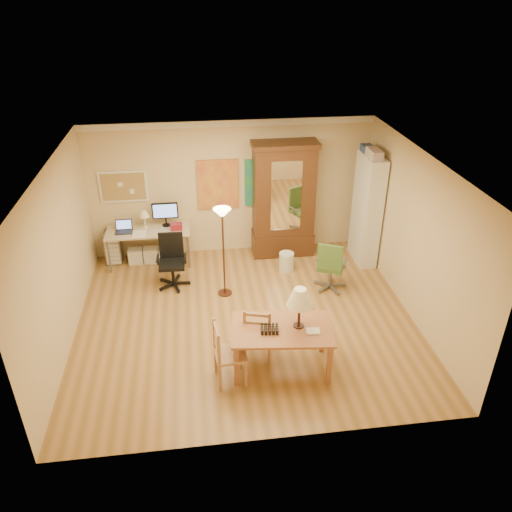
{
  "coord_description": "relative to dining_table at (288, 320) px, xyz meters",
  "views": [
    {
      "loc": [
        -0.71,
        -6.71,
        4.95
      ],
      "look_at": [
        0.21,
        0.3,
        1.02
      ],
      "focal_mm": 35.0,
      "sensor_mm": 36.0,
      "label": 1
    }
  ],
  "objects": [
    {
      "name": "corkboard",
      "position": [
        -2.51,
        3.7,
        0.67
      ],
      "size": [
        0.9,
        0.04,
        0.62
      ],
      "primitive_type": "cube",
      "color": "#A4884D",
      "rests_on": "floor"
    },
    {
      "name": "floor",
      "position": [
        -0.46,
        1.23,
        -0.83
      ],
      "size": [
        5.5,
        5.5,
        0.0
      ],
      "primitive_type": "plane",
      "color": "olive",
      "rests_on": "ground"
    },
    {
      "name": "art_panel_right",
      "position": [
        0.19,
        3.7,
        0.62
      ],
      "size": [
        0.75,
        0.04,
        0.95
      ],
      "primitive_type": "cube",
      "color": "teal",
      "rests_on": "floor"
    },
    {
      "name": "ladder_chair_left",
      "position": [
        -0.86,
        -0.16,
        -0.39
      ],
      "size": [
        0.46,
        0.48,
        0.95
      ],
      "color": "#A3724A",
      "rests_on": "floor"
    },
    {
      "name": "torchiere_lamp",
      "position": [
        -0.75,
        2.04,
        0.5
      ],
      "size": [
        0.3,
        0.3,
        1.66
      ],
      "color": "#46291C",
      "rests_on": "floor"
    },
    {
      "name": "armoire",
      "position": [
        0.55,
        3.46,
        0.17
      ],
      "size": [
        1.26,
        0.6,
        2.32
      ],
      "color": "#38190F",
      "rests_on": "floor"
    },
    {
      "name": "office_chair_green",
      "position": [
        1.15,
        1.95,
        -0.57
      ],
      "size": [
        0.6,
        0.61,
        0.98
      ],
      "color": "slate",
      "rests_on": "floor"
    },
    {
      "name": "art_panel_left",
      "position": [
        -0.71,
        3.7,
        0.62
      ],
      "size": [
        0.8,
        0.04,
        1.0
      ],
      "primitive_type": "cube",
      "color": "yellow",
      "rests_on": "floor"
    },
    {
      "name": "ladder_chair_back",
      "position": [
        -0.38,
        0.28,
        -0.42
      ],
      "size": [
        0.5,
        0.49,
        0.89
      ],
      "color": "#A3724A",
      "rests_on": "floor"
    },
    {
      "name": "drawer_cart",
      "position": [
        -2.84,
        3.5,
        -0.52
      ],
      "size": [
        0.31,
        0.38,
        0.63
      ],
      "color": "slate",
      "rests_on": "floor"
    },
    {
      "name": "bookshelf",
      "position": [
        2.08,
        2.96,
        0.24
      ],
      "size": [
        0.32,
        0.86,
        2.16
      ],
      "color": "white",
      "rests_on": "floor"
    },
    {
      "name": "office_chair_black",
      "position": [
        -1.66,
        2.46,
        -0.57
      ],
      "size": [
        0.61,
        0.61,
        0.99
      ],
      "color": "black",
      "rests_on": "floor"
    },
    {
      "name": "dining_table",
      "position": [
        0.0,
        0.0,
        0.0
      ],
      "size": [
        1.49,
        0.99,
        1.32
      ],
      "color": "#9A5832",
      "rests_on": "floor"
    },
    {
      "name": "wastebin",
      "position": [
        0.5,
        2.73,
        -0.65
      ],
      "size": [
        0.29,
        0.29,
        0.36
      ],
      "primitive_type": "cylinder",
      "color": "silver",
      "rests_on": "floor"
    },
    {
      "name": "computer_desk",
      "position": [
        -2.08,
        3.38,
        -0.39
      ],
      "size": [
        1.59,
        0.7,
        1.21
      ],
      "color": "tan",
      "rests_on": "floor"
    },
    {
      "name": "crown_molding",
      "position": [
        -0.46,
        3.69,
        1.81
      ],
      "size": [
        5.5,
        0.08,
        0.12
      ],
      "primitive_type": "cube",
      "color": "white",
      "rests_on": "floor"
    }
  ]
}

